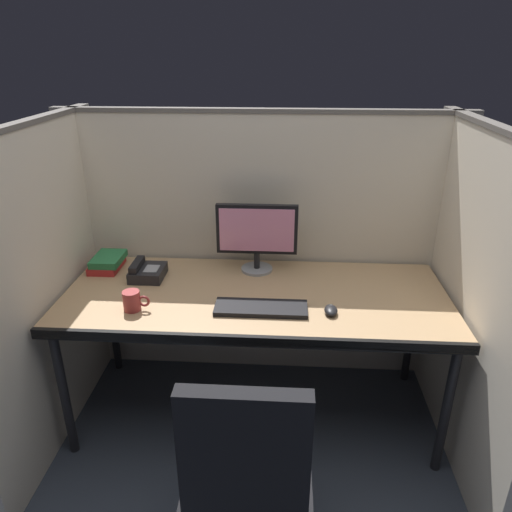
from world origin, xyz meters
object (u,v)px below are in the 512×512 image
office_chair (249,504)px  coffee_mug (132,301)px  desk (255,303)px  keyboard_main (261,308)px  book_stack (108,262)px  desk_phone (147,272)px  computer_mouse (331,310)px  monitor_center (257,233)px

office_chair → coffee_mug: bearing=124.7°
desk → keyboard_main: bearing=-76.4°
coffee_mug → book_stack: size_ratio=0.59×
desk → desk_phone: size_ratio=10.00×
desk → computer_mouse: computer_mouse is taller
desk → book_stack: 0.87m
monitor_center → computer_mouse: bearing=-50.3°
keyboard_main → coffee_mug: (-0.59, -0.03, 0.04)m
coffee_mug → book_stack: coffee_mug is taller
office_chair → book_stack: size_ratio=4.55×
desk_phone → office_chair: bearing=-59.1°
monitor_center → computer_mouse: size_ratio=4.48×
coffee_mug → keyboard_main: bearing=3.3°
book_stack → coffee_mug: bearing=-57.9°
coffee_mug → office_chair: bearing=-49.6°
office_chair → monitor_center: monitor_center is taller
keyboard_main → book_stack: (-0.87, 0.40, 0.03)m
monitor_center → keyboard_main: bearing=-83.9°
computer_mouse → desk_phone: 0.99m
desk → coffee_mug: size_ratio=15.08×
computer_mouse → desk_phone: bearing=161.5°
monitor_center → keyboard_main: 0.48m
desk → office_chair: office_chair is taller
monitor_center → desk: bearing=-88.1°
desk → keyboard_main: keyboard_main is taller
desk → monitor_center: 0.39m
desk_phone → desk: bearing=-14.6°
office_chair → computer_mouse: (0.32, 0.72, 0.39)m
keyboard_main → computer_mouse: (0.32, -0.01, 0.01)m
office_chair → keyboard_main: bearing=84.0°
office_chair → keyboard_main: (0.00, 0.73, 0.39)m
keyboard_main → computer_mouse: computer_mouse is taller
monitor_center → office_chair: bearing=-87.9°
coffee_mug → book_stack: bearing=122.1°
office_chair → keyboard_main: 0.82m
desk → computer_mouse: size_ratio=19.79×
office_chair → computer_mouse: 0.88m
computer_mouse → coffee_mug: coffee_mug is taller
desk_phone → book_stack: 0.26m
keyboard_main → computer_mouse: bearing=-1.9°
desk → book_stack: size_ratio=8.87×
keyboard_main → desk: bearing=103.6°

